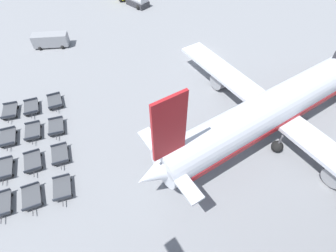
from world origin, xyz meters
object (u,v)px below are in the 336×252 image
(baggage_dolly_row_mid_a_col_d, at_px, (32,197))
(baggage_dolly_row_near_col_c, at_px, (4,169))
(service_van, at_px, (51,40))
(baggage_dolly_row_near_col_d, at_px, (2,204))
(baggage_dolly_row_mid_a_col_a, at_px, (31,107))
(baggage_dolly_row_mid_b_col_b, at_px, (56,127))
(airplane, at_px, (281,104))
(baggage_dolly_row_near_col_b, at_px, (8,138))
(baggage_dolly_row_mid_b_col_d, at_px, (62,188))
(baggage_dolly_row_mid_b_col_a, at_px, (55,102))
(baggage_dolly_row_mid_a_col_b, at_px, (33,131))
(baggage_dolly_row_near_col_a, at_px, (10,111))
(baggage_dolly_row_mid_a_col_c, at_px, (33,162))
(baggage_dolly_row_mid_b_col_c, at_px, (60,155))

(baggage_dolly_row_mid_a_col_d, bearing_deg, baggage_dolly_row_near_col_c, -160.65)
(service_van, relative_size, baggage_dolly_row_near_col_d, 1.72)
(baggage_dolly_row_mid_a_col_a, relative_size, baggage_dolly_row_mid_b_col_b, 1.00)
(airplane, bearing_deg, baggage_dolly_row_near_col_b, -117.44)
(baggage_dolly_row_mid_b_col_d, bearing_deg, baggage_dolly_row_near_col_b, -161.04)
(service_van, relative_size, baggage_dolly_row_mid_b_col_a, 1.73)
(baggage_dolly_row_mid_b_col_b, bearing_deg, baggage_dolly_row_near_col_d, -46.08)
(service_van, xyz_separation_m, baggage_dolly_row_near_col_b, (17.28, -9.97, -0.71))
(baggage_dolly_row_mid_b_col_b, bearing_deg, airplane, 59.91)
(baggage_dolly_row_near_col_d, xyz_separation_m, baggage_dolly_row_mid_b_col_d, (1.38, 5.37, 0.00))
(baggage_dolly_row_mid_b_col_d, bearing_deg, baggage_dolly_row_mid_b_col_b, 167.42)
(baggage_dolly_row_near_col_d, xyz_separation_m, baggage_dolly_row_mid_a_col_b, (-7.71, 4.70, 0.00))
(baggage_dolly_row_near_col_a, relative_size, baggage_dolly_row_near_col_c, 1.00)
(baggage_dolly_row_near_col_d, height_order, baggage_dolly_row_mid_b_col_d, same)
(baggage_dolly_row_mid_a_col_c, distance_m, baggage_dolly_row_mid_b_col_c, 2.81)
(airplane, distance_m, baggage_dolly_row_near_col_d, 30.67)
(baggage_dolly_row_mid_b_col_b, bearing_deg, service_van, 165.57)
(service_van, xyz_separation_m, baggage_dolly_row_mid_a_col_c, (22.22, -8.36, -0.71))
(baggage_dolly_row_mid_a_col_c, height_order, baggage_dolly_row_mid_b_col_a, same)
(baggage_dolly_row_near_col_a, xyz_separation_m, baggage_dolly_row_mid_a_col_c, (9.32, 0.61, 0.00))
(baggage_dolly_row_near_col_a, relative_size, baggage_dolly_row_near_col_b, 1.00)
(baggage_dolly_row_near_col_c, bearing_deg, baggage_dolly_row_mid_a_col_b, 133.94)
(baggage_dolly_row_near_col_d, height_order, baggage_dolly_row_mid_a_col_c, same)
(service_van, height_order, baggage_dolly_row_mid_b_col_b, service_van)
(baggage_dolly_row_mid_a_col_a, height_order, baggage_dolly_row_mid_b_col_b, same)
(baggage_dolly_row_near_col_b, height_order, baggage_dolly_row_mid_a_col_c, same)
(baggage_dolly_row_near_col_d, height_order, baggage_dolly_row_mid_b_col_c, same)
(baggage_dolly_row_near_col_a, height_order, baggage_dolly_row_mid_a_col_b, same)
(baggage_dolly_row_mid_b_col_a, bearing_deg, service_van, 165.54)
(baggage_dolly_row_near_col_c, relative_size, baggage_dolly_row_mid_a_col_d, 1.00)
(service_van, distance_m, baggage_dolly_row_mid_a_col_b, 19.32)
(baggage_dolly_row_near_col_a, bearing_deg, baggage_dolly_row_near_col_d, -13.56)
(baggage_dolly_row_mid_b_col_d, bearing_deg, service_van, 166.14)
(baggage_dolly_row_mid_b_col_b, bearing_deg, baggage_dolly_row_mid_b_col_d, -12.58)
(airplane, height_order, baggage_dolly_row_near_col_c, airplane)
(baggage_dolly_row_near_col_b, xyz_separation_m, baggage_dolly_row_mid_a_col_c, (4.94, 1.62, 0.00))
(baggage_dolly_row_near_col_c, height_order, baggage_dolly_row_mid_a_col_d, same)
(service_van, bearing_deg, baggage_dolly_row_mid_a_col_b, -22.28)
(baggage_dolly_row_mid_a_col_b, bearing_deg, service_van, 157.72)
(airplane, xyz_separation_m, baggage_dolly_row_mid_a_col_b, (-13.88, -25.21, -2.84))
(baggage_dolly_row_near_col_c, distance_m, baggage_dolly_row_mid_a_col_b, 5.28)
(airplane, distance_m, baggage_dolly_row_mid_b_col_d, 25.16)
(baggage_dolly_row_mid_a_col_b, relative_size, baggage_dolly_row_mid_b_col_d, 1.00)
(baggage_dolly_row_near_col_a, bearing_deg, baggage_dolly_row_mid_b_col_c, 18.63)
(baggage_dolly_row_near_col_a, bearing_deg, baggage_dolly_row_mid_a_col_c, 3.73)
(baggage_dolly_row_near_col_b, bearing_deg, baggage_dolly_row_mid_a_col_d, 3.39)
(baggage_dolly_row_near_col_c, xyz_separation_m, baggage_dolly_row_mid_b_col_d, (5.43, 4.47, 0.00))
(baggage_dolly_row_mid_a_col_a, bearing_deg, service_van, 154.48)
(baggage_dolly_row_near_col_d, bearing_deg, baggage_dolly_row_mid_a_col_d, 73.96)
(baggage_dolly_row_near_col_a, bearing_deg, baggage_dolly_row_mid_a_col_d, -2.02)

